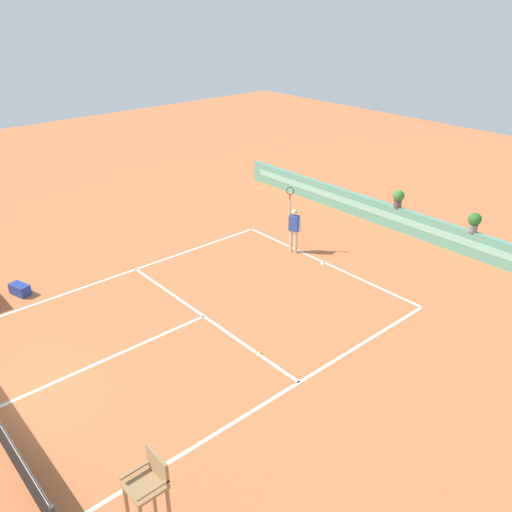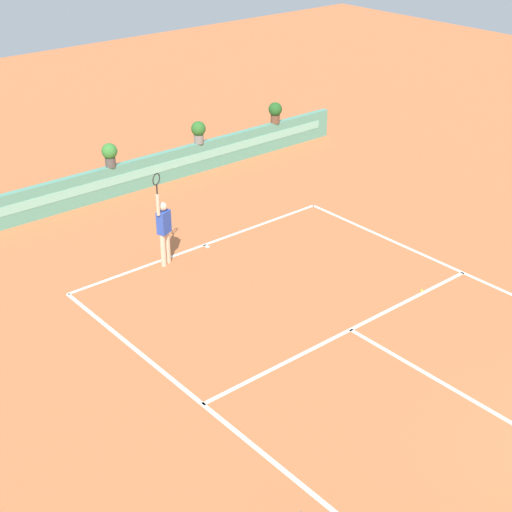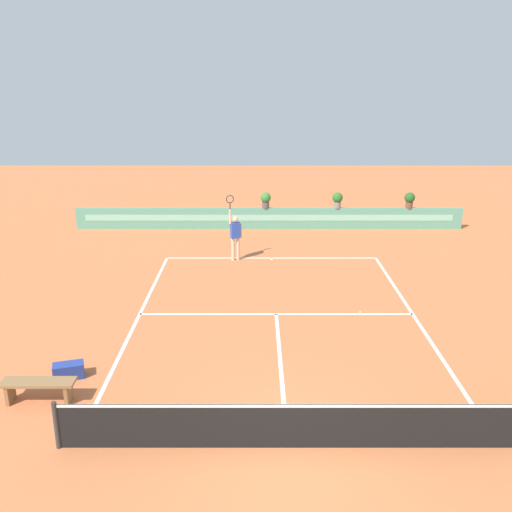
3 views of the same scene
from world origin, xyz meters
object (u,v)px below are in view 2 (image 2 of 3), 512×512
tennis_ball_near_baseline (422,291)px  potted_plant_far_right (275,111)px  potted_plant_right (198,131)px  potted_plant_centre (110,153)px  tennis_player (164,227)px

tennis_ball_near_baseline → potted_plant_far_right: potted_plant_far_right is taller
potted_plant_far_right → potted_plant_right: bearing=180.0°
tennis_ball_near_baseline → potted_plant_centre: 10.39m
potted_plant_right → tennis_player: bearing=-133.9°
tennis_player → tennis_ball_near_baseline: (3.95, -5.20, -1.02)m
tennis_player → potted_plant_right: (4.57, 4.74, 0.36)m
tennis_player → tennis_ball_near_baseline: 6.61m
tennis_ball_near_baseline → potted_plant_right: potted_plant_right is taller
tennis_ball_near_baseline → potted_plant_far_right: 10.78m
tennis_player → potted_plant_right: size_ratio=3.57×
tennis_player → tennis_ball_near_baseline: tennis_player is taller
potted_plant_far_right → potted_plant_centre: same height
tennis_ball_near_baseline → potted_plant_far_right: bearing=68.3°
tennis_player → potted_plant_far_right: tennis_player is taller
potted_plant_right → potted_plant_centre: 3.32m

